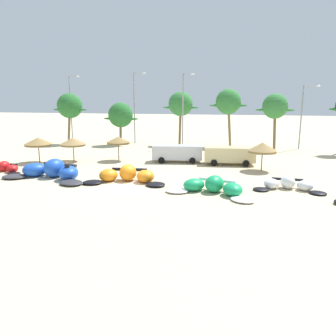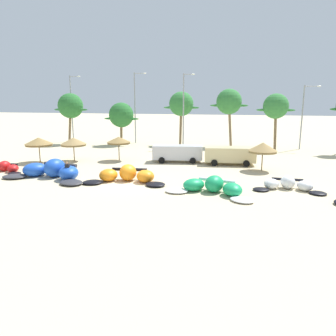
{
  "view_description": "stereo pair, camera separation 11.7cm",
  "coord_description": "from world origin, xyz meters",
  "px_view_note": "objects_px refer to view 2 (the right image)",
  "views": [
    {
      "loc": [
        9.16,
        -23.83,
        6.64
      ],
      "look_at": [
        2.68,
        2.0,
        1.0
      ],
      "focal_mm": 34.22,
      "sensor_mm": 36.0,
      "label": 1
    },
    {
      "loc": [
        9.27,
        -23.81,
        6.64
      ],
      "look_at": [
        2.68,
        2.0,
        1.0
      ],
      "focal_mm": 34.22,
      "sensor_mm": 36.0,
      "label": 2
    }
  ],
  "objects_px": {
    "kite_left": "(52,171)",
    "beach_umbrella_middle": "(73,142)",
    "beach_umbrella_near_van": "(39,142)",
    "lamppost_east": "(304,114)",
    "kite_far_left": "(3,168)",
    "lamppost_east_center": "(184,107)",
    "kite_right_of_center": "(288,185)",
    "lamppost_west_center": "(136,105)",
    "lamppost_west": "(72,106)",
    "kite_center": "(213,187)",
    "beach_umbrella_near_palms": "(119,140)",
    "palm_leftmost": "(71,106)",
    "kite_left_of_center": "(127,175)",
    "palm_left": "(121,115)",
    "palm_center_left": "(229,102)",
    "person_near_kites": "(68,171)",
    "parked_car_second": "(177,152)",
    "beach_umbrella_outermost": "(263,148)",
    "palm_center_right": "(276,107)",
    "parked_van": "(229,154)",
    "palm_left_of_gap": "(181,104)"
  },
  "relations": [
    {
      "from": "lamppost_west_center",
      "to": "lamppost_west",
      "type": "bearing_deg",
      "value": -176.44
    },
    {
      "from": "parked_car_second",
      "to": "palm_left_of_gap",
      "type": "distance_m",
      "value": 15.03
    },
    {
      "from": "beach_umbrella_middle",
      "to": "lamppost_east_center",
      "type": "bearing_deg",
      "value": 53.88
    },
    {
      "from": "palm_left_of_gap",
      "to": "lamppost_east",
      "type": "height_order",
      "value": "lamppost_east"
    },
    {
      "from": "palm_left_of_gap",
      "to": "lamppost_west",
      "type": "distance_m",
      "value": 17.84
    },
    {
      "from": "parked_car_second",
      "to": "palm_left",
      "type": "xyz_separation_m",
      "value": [
        -11.11,
        11.43,
        3.37
      ]
    },
    {
      "from": "beach_umbrella_near_van",
      "to": "palm_left",
      "type": "relative_size",
      "value": 0.46
    },
    {
      "from": "palm_center_left",
      "to": "palm_center_right",
      "type": "height_order",
      "value": "palm_center_left"
    },
    {
      "from": "palm_center_left",
      "to": "lamppost_west_center",
      "type": "bearing_deg",
      "value": 178.96
    },
    {
      "from": "palm_center_left",
      "to": "kite_center",
      "type": "bearing_deg",
      "value": -88.43
    },
    {
      "from": "kite_center",
      "to": "beach_umbrella_near_van",
      "type": "height_order",
      "value": "beach_umbrella_near_van"
    },
    {
      "from": "kite_left",
      "to": "lamppost_west",
      "type": "distance_m",
      "value": 26.41
    },
    {
      "from": "parked_van",
      "to": "palm_center_left",
      "type": "distance_m",
      "value": 14.72
    },
    {
      "from": "beach_umbrella_outermost",
      "to": "palm_left",
      "type": "distance_m",
      "value": 24.45
    },
    {
      "from": "parked_van",
      "to": "palm_center_right",
      "type": "distance_m",
      "value": 13.63
    },
    {
      "from": "kite_far_left",
      "to": "lamppost_east_center",
      "type": "bearing_deg",
      "value": 55.85
    },
    {
      "from": "person_near_kites",
      "to": "lamppost_east",
      "type": "height_order",
      "value": "lamppost_east"
    },
    {
      "from": "kite_far_left",
      "to": "palm_center_left",
      "type": "xyz_separation_m",
      "value": [
        19.49,
        22.57,
        6.02
      ]
    },
    {
      "from": "beach_umbrella_near_palms",
      "to": "palm_left",
      "type": "height_order",
      "value": "palm_left"
    },
    {
      "from": "kite_far_left",
      "to": "palm_leftmost",
      "type": "height_order",
      "value": "palm_leftmost"
    },
    {
      "from": "beach_umbrella_near_van",
      "to": "beach_umbrella_near_palms",
      "type": "bearing_deg",
      "value": 21.37
    },
    {
      "from": "beach_umbrella_outermost",
      "to": "person_near_kites",
      "type": "bearing_deg",
      "value": -152.93
    },
    {
      "from": "parked_car_second",
      "to": "palm_left",
      "type": "distance_m",
      "value": 16.29
    },
    {
      "from": "kite_left_of_center",
      "to": "beach_umbrella_outermost",
      "type": "relative_size",
      "value": 2.59
    },
    {
      "from": "beach_umbrella_near_palms",
      "to": "palm_center_right",
      "type": "distance_m",
      "value": 21.6
    },
    {
      "from": "kite_right_of_center",
      "to": "parked_car_second",
      "type": "relative_size",
      "value": 0.97
    },
    {
      "from": "kite_far_left",
      "to": "parked_car_second",
      "type": "relative_size",
      "value": 0.93
    },
    {
      "from": "lamppost_west_center",
      "to": "palm_center_left",
      "type": "bearing_deg",
      "value": -1.04
    },
    {
      "from": "kite_center",
      "to": "beach_umbrella_middle",
      "type": "distance_m",
      "value": 18.72
    },
    {
      "from": "beach_umbrella_middle",
      "to": "palm_center_right",
      "type": "xyz_separation_m",
      "value": [
        22.01,
        14.0,
        3.64
      ]
    },
    {
      "from": "kite_left_of_center",
      "to": "parked_car_second",
      "type": "relative_size",
      "value": 1.26
    },
    {
      "from": "kite_right_of_center",
      "to": "lamppost_east",
      "type": "xyz_separation_m",
      "value": [
        3.98,
        22.21,
        4.5
      ]
    },
    {
      "from": "kite_left_of_center",
      "to": "lamppost_east",
      "type": "distance_m",
      "value": 28.73
    },
    {
      "from": "kite_far_left",
      "to": "person_near_kites",
      "type": "bearing_deg",
      "value": -11.5
    },
    {
      "from": "beach_umbrella_near_palms",
      "to": "palm_leftmost",
      "type": "height_order",
      "value": "palm_leftmost"
    },
    {
      "from": "beach_umbrella_outermost",
      "to": "lamppost_west",
      "type": "relative_size",
      "value": 0.26
    },
    {
      "from": "palm_center_left",
      "to": "lamppost_east_center",
      "type": "relative_size",
      "value": 0.8
    },
    {
      "from": "beach_umbrella_near_van",
      "to": "lamppost_east",
      "type": "height_order",
      "value": "lamppost_east"
    },
    {
      "from": "person_near_kites",
      "to": "lamppost_east_center",
      "type": "bearing_deg",
      "value": 75.51
    },
    {
      "from": "kite_left_of_center",
      "to": "palm_center_right",
      "type": "bearing_deg",
      "value": 58.68
    },
    {
      "from": "kite_left",
      "to": "beach_umbrella_middle",
      "type": "xyz_separation_m",
      "value": [
        -2.27,
        7.63,
        1.55
      ]
    },
    {
      "from": "lamppost_east",
      "to": "palm_leftmost",
      "type": "bearing_deg",
      "value": -175.29
    },
    {
      "from": "lamppost_west",
      "to": "lamppost_west_center",
      "type": "height_order",
      "value": "lamppost_west_center"
    },
    {
      "from": "kite_right_of_center",
      "to": "palm_center_left",
      "type": "relative_size",
      "value": 0.66
    },
    {
      "from": "kite_left",
      "to": "lamppost_west_center",
      "type": "height_order",
      "value": "lamppost_west_center"
    },
    {
      "from": "kite_left_of_center",
      "to": "palm_left",
      "type": "distance_m",
      "value": 23.19
    },
    {
      "from": "beach_umbrella_near_palms",
      "to": "kite_center",
      "type": "bearing_deg",
      "value": -41.65
    },
    {
      "from": "palm_left_of_gap",
      "to": "beach_umbrella_outermost",
      "type": "bearing_deg",
      "value": -54.99
    },
    {
      "from": "kite_left",
      "to": "palm_left",
      "type": "bearing_deg",
      "value": 95.92
    },
    {
      "from": "parked_van",
      "to": "palm_leftmost",
      "type": "relative_size",
      "value": 0.71
    }
  ]
}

